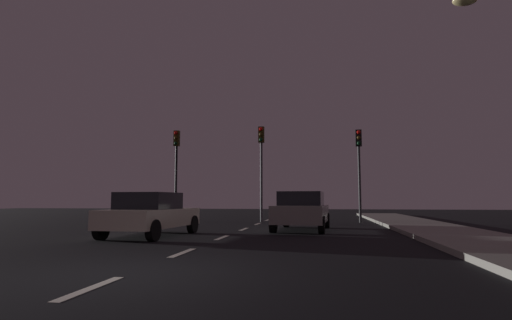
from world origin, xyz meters
The scene contains 13 objects.
ground_plane centered at (0.00, 7.00, 0.00)m, with size 80.00×80.00×0.00m, color black.
sidewalk_curb_right centered at (7.50, 7.00, 0.07)m, with size 3.00×40.00×0.15m, color gray.
lane_stripe_nearest centered at (0.00, -1.20, 0.00)m, with size 0.16×1.60×0.01m, color silver.
lane_stripe_second centered at (0.00, 2.60, 0.00)m, with size 0.16×1.60×0.01m, color silver.
lane_stripe_third centered at (0.00, 6.40, 0.00)m, with size 0.16×1.60×0.01m, color silver.
lane_stripe_fourth centered at (0.00, 10.20, 0.00)m, with size 0.16×1.60×0.01m, color silver.
lane_stripe_fifth centered at (0.00, 14.00, 0.00)m, with size 0.16×1.60×0.01m, color silver.
lane_stripe_sixth centered at (0.00, 17.80, 0.00)m, with size 0.16×1.60×0.01m, color silver.
traffic_signal_left centered at (-5.04, 15.77, 3.63)m, with size 0.32×0.38×5.21m.
traffic_signal_center centered at (-0.08, 15.77, 3.69)m, with size 0.32×0.38×5.30m.
traffic_signal_right centered at (5.24, 15.77, 3.49)m, with size 0.32×0.38×4.99m.
car_stopped_ahead centered at (2.41, 10.00, 0.78)m, with size 2.26×4.38×1.54m.
car_adjacent_lane centered at (-2.47, 6.45, 0.74)m, with size 2.16×4.33×1.46m.
Camera 1 is at (3.15, -6.52, 1.22)m, focal length 28.49 mm.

